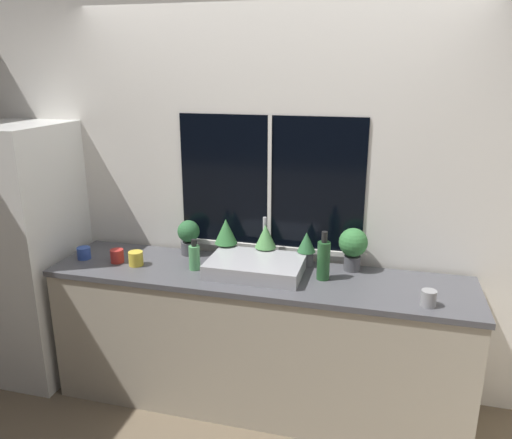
# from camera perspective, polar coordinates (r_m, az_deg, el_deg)

# --- Properties ---
(ground_plane) EXTENTS (14.00, 14.00, 0.00)m
(ground_plane) POSITION_cam_1_polar(r_m,az_deg,el_deg) (3.31, -1.27, -22.82)
(ground_plane) COLOR brown
(wall_back) EXTENTS (8.00, 0.09, 2.70)m
(wall_back) POSITION_cam_1_polar(r_m,az_deg,el_deg) (3.26, 1.72, 3.33)
(wall_back) COLOR silver
(wall_back) RESTS_ON ground_plane
(wall_left) EXTENTS (0.06, 7.00, 2.70)m
(wall_left) POSITION_cam_1_polar(r_m,az_deg,el_deg) (4.98, -21.80, 6.87)
(wall_left) COLOR silver
(wall_left) RESTS_ON ground_plane
(counter) EXTENTS (2.60, 0.60, 0.91)m
(counter) POSITION_cam_1_polar(r_m,az_deg,el_deg) (3.28, 0.11, -13.56)
(counter) COLOR #B2A893
(counter) RESTS_ON ground_plane
(refrigerator) EXTENTS (0.60, 0.72, 1.77)m
(refrigerator) POSITION_cam_1_polar(r_m,az_deg,el_deg) (3.82, -24.52, -3.43)
(refrigerator) COLOR silver
(refrigerator) RESTS_ON ground_plane
(sink) EXTENTS (0.58, 0.45, 0.29)m
(sink) POSITION_cam_1_polar(r_m,az_deg,el_deg) (3.07, -0.03, -5.34)
(sink) COLOR #ADADB2
(sink) RESTS_ON counter
(potted_plant_far_left) EXTENTS (0.15, 0.15, 0.24)m
(potted_plant_far_left) POSITION_cam_1_polar(r_m,az_deg,el_deg) (3.38, -7.70, -1.80)
(potted_plant_far_left) COLOR #4C4C51
(potted_plant_far_left) RESTS_ON counter
(potted_plant_left) EXTENTS (0.15, 0.15, 0.27)m
(potted_plant_left) POSITION_cam_1_polar(r_m,az_deg,el_deg) (3.28, -3.45, -1.77)
(potted_plant_left) COLOR #4C4C51
(potted_plant_left) RESTS_ON counter
(potted_plant_center) EXTENTS (0.14, 0.14, 0.25)m
(potted_plant_center) POSITION_cam_1_polar(r_m,az_deg,el_deg) (3.22, 1.04, -2.50)
(potted_plant_center) COLOR #4C4C51
(potted_plant_center) RESTS_ON counter
(potted_plant_right) EXTENTS (0.12, 0.12, 0.22)m
(potted_plant_right) POSITION_cam_1_polar(r_m,az_deg,el_deg) (3.18, 5.77, -3.18)
(potted_plant_right) COLOR #4C4C51
(potted_plant_right) RESTS_ON counter
(potted_plant_far_right) EXTENTS (0.18, 0.18, 0.27)m
(potted_plant_far_right) POSITION_cam_1_polar(r_m,az_deg,el_deg) (3.13, 11.03, -2.93)
(potted_plant_far_right) COLOR #4C4C51
(potted_plant_far_right) RESTS_ON counter
(soap_bottle) EXTENTS (0.07, 0.07, 0.20)m
(soap_bottle) POSITION_cam_1_polar(r_m,az_deg,el_deg) (3.14, -7.06, -4.26)
(soap_bottle) COLOR #519E5B
(soap_bottle) RESTS_ON counter
(bottle_tall) EXTENTS (0.08, 0.08, 0.30)m
(bottle_tall) POSITION_cam_1_polar(r_m,az_deg,el_deg) (2.99, 7.73, -4.56)
(bottle_tall) COLOR #235128
(bottle_tall) RESTS_ON counter
(mug_red) EXTENTS (0.09, 0.09, 0.09)m
(mug_red) POSITION_cam_1_polar(r_m,az_deg,el_deg) (3.36, -15.59, -4.03)
(mug_red) COLOR #B72D28
(mug_red) RESTS_ON counter
(mug_grey) EXTENTS (0.08, 0.08, 0.09)m
(mug_grey) POSITION_cam_1_polar(r_m,az_deg,el_deg) (2.82, 19.12, -8.51)
(mug_grey) COLOR gray
(mug_grey) RESTS_ON counter
(mug_yellow) EXTENTS (0.09, 0.09, 0.09)m
(mug_yellow) POSITION_cam_1_polar(r_m,az_deg,el_deg) (3.28, -13.57, -4.36)
(mug_yellow) COLOR gold
(mug_yellow) RESTS_ON counter
(mug_blue) EXTENTS (0.09, 0.09, 0.08)m
(mug_blue) POSITION_cam_1_polar(r_m,az_deg,el_deg) (3.49, -19.07, -3.64)
(mug_blue) COLOR #3351AD
(mug_blue) RESTS_ON counter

